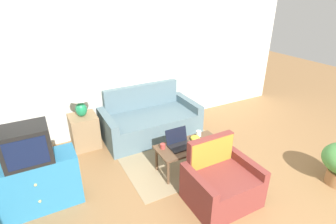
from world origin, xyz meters
TOP-DOWN VIEW (x-y plane):
  - wall_back at (-0.00, 3.59)m, footprint 6.70×0.06m
  - rug at (-0.12, 2.42)m, footprint 1.89×2.07m
  - couch at (-0.21, 3.10)m, footprint 1.81×0.94m
  - armchair at (-0.13, 1.02)m, footprint 0.89×0.72m
  - tv_dresser at (-2.28, 2.02)m, footprint 1.04×0.43m
  - television at (-2.28, 2.02)m, footprint 0.53×0.42m
  - side_table at (-1.43, 3.25)m, footprint 0.47×0.47m
  - table_lamp at (-1.43, 3.25)m, footprint 0.34×0.34m
  - coffee_table at (-0.12, 1.81)m, footprint 1.05×0.49m
  - laptop at (-0.27, 1.86)m, footprint 0.36×0.30m
  - cup_navy at (0.16, 1.96)m, footprint 0.08×0.08m
  - cup_yellow at (0.30, 1.69)m, footprint 0.08×0.08m
  - cup_white at (-0.53, 1.91)m, footprint 0.08×0.08m
  - snack_bowl at (0.04, 1.88)m, footprint 0.16×0.16m

SIDE VIEW (x-z plane):
  - rug at x=-0.12m, z-range 0.00..0.01m
  - armchair at x=-0.13m, z-range -0.16..0.69m
  - couch at x=-0.21m, z-range -0.18..0.74m
  - side_table at x=-1.43m, z-range 0.00..0.61m
  - tv_dresser at x=-2.28m, z-range 0.00..0.73m
  - coffee_table at x=-0.12m, z-range 0.16..0.60m
  - snack_bowl at x=0.04m, z-range 0.43..0.51m
  - cup_white at x=-0.53m, z-range 0.43..0.51m
  - cup_navy at x=0.16m, z-range 0.43..0.52m
  - cup_yellow at x=0.30m, z-range 0.43..0.54m
  - laptop at x=-0.27m, z-range 0.36..0.61m
  - table_lamp at x=-1.43m, z-range 0.69..1.23m
  - television at x=-2.28m, z-range 0.73..1.18m
  - wall_back at x=0.00m, z-range 0.01..2.61m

